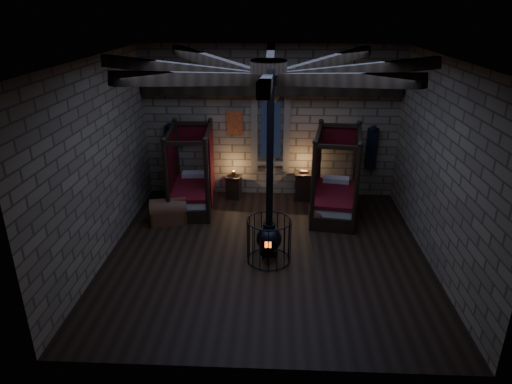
{
  "coord_description": "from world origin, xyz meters",
  "views": [
    {
      "loc": [
        0.18,
        -8.89,
        5.16
      ],
      "look_at": [
        -0.27,
        0.6,
        1.22
      ],
      "focal_mm": 32.0,
      "sensor_mm": 36.0,
      "label": 1
    }
  ],
  "objects_px": {
    "trunk_right": "(327,216)",
    "stove": "(269,236)",
    "trunk_left": "(168,212)",
    "bed_left": "(192,188)",
    "bed_right": "(335,195)"
  },
  "relations": [
    {
      "from": "bed_left",
      "to": "trunk_right",
      "type": "distance_m",
      "value": 3.69
    },
    {
      "from": "trunk_right",
      "to": "trunk_left",
      "type": "bearing_deg",
      "value": 169.99
    },
    {
      "from": "trunk_right",
      "to": "stove",
      "type": "distance_m",
      "value": 2.26
    },
    {
      "from": "bed_left",
      "to": "bed_right",
      "type": "distance_m",
      "value": 3.8
    },
    {
      "from": "bed_right",
      "to": "trunk_right",
      "type": "xyz_separation_m",
      "value": [
        -0.25,
        -0.73,
        -0.28
      ]
    },
    {
      "from": "bed_right",
      "to": "stove",
      "type": "bearing_deg",
      "value": -115.44
    },
    {
      "from": "trunk_right",
      "to": "stove",
      "type": "xyz_separation_m",
      "value": [
        -1.41,
        -1.74,
        0.34
      ]
    },
    {
      "from": "bed_left",
      "to": "stove",
      "type": "height_order",
      "value": "stove"
    },
    {
      "from": "trunk_left",
      "to": "stove",
      "type": "bearing_deg",
      "value": -47.26
    },
    {
      "from": "bed_left",
      "to": "trunk_right",
      "type": "relative_size",
      "value": 2.42
    },
    {
      "from": "trunk_left",
      "to": "trunk_right",
      "type": "relative_size",
      "value": 1.13
    },
    {
      "from": "bed_right",
      "to": "stove",
      "type": "height_order",
      "value": "stove"
    },
    {
      "from": "bed_left",
      "to": "bed_right",
      "type": "xyz_separation_m",
      "value": [
        3.79,
        -0.29,
        0.01
      ]
    },
    {
      "from": "trunk_right",
      "to": "stove",
      "type": "bearing_deg",
      "value": -138.96
    },
    {
      "from": "bed_right",
      "to": "trunk_right",
      "type": "distance_m",
      "value": 0.82
    }
  ]
}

